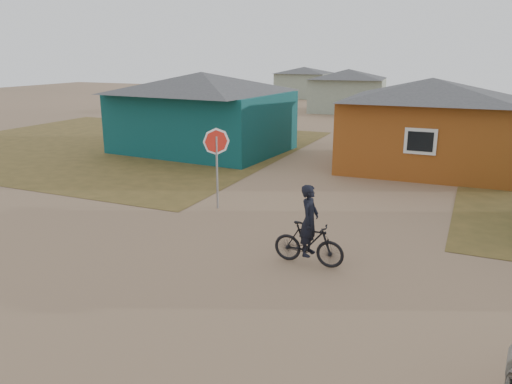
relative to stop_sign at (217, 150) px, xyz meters
The scene contains 8 objects.
ground 6.13m from the stop_sign, 58.09° to the right, with size 120.00×120.00×0.00m, color #927154.
grass_nw 13.71m from the stop_sign, 143.58° to the left, with size 20.00×18.00×0.00m, color brown.
house_teal 10.13m from the stop_sign, 122.36° to the left, with size 8.93×7.08×4.00m.
house_yellow 10.64m from the stop_sign, 58.39° to the left, with size 7.72×6.76×3.90m.
house_pale_west 29.21m from the stop_sign, 95.75° to the left, with size 7.04×6.15×3.60m.
house_pale_north 42.49m from the stop_sign, 104.90° to the left, with size 6.28×5.81×3.40m.
stop_sign is the anchor object (origin of this frame).
cyclist 5.27m from the stop_sign, 36.76° to the right, with size 1.75×0.63×1.97m.
Camera 1 is at (4.39, -8.81, 4.91)m, focal length 35.00 mm.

